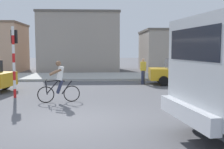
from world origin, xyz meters
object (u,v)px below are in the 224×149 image
pedestrian_near_kerb (143,71)px  car_white_mid (182,71)px  traffic_light_pole (14,52)px  cyclist (59,82)px

pedestrian_near_kerb → car_white_mid: bearing=-5.7°
car_white_mid → pedestrian_near_kerb: size_ratio=2.56×
car_white_mid → traffic_light_pole: bearing=-155.9°
cyclist → traffic_light_pole: 2.76m
car_white_mid → pedestrian_near_kerb: (-2.43, 0.24, 0.03)m
cyclist → traffic_light_pole: size_ratio=0.54×
traffic_light_pole → car_white_mid: 9.94m
car_white_mid → pedestrian_near_kerb: pedestrian_near_kerb is taller
pedestrian_near_kerb → traffic_light_pole: bearing=-147.0°
traffic_light_pole → car_white_mid: bearing=24.1°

